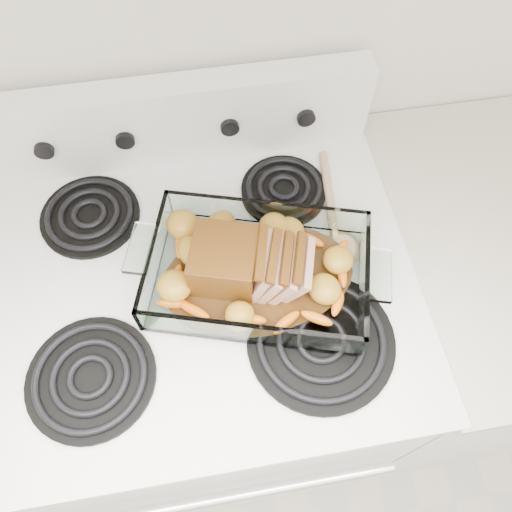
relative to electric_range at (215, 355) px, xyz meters
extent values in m
cube|color=white|center=(0.00, 0.00, -0.02)|extent=(0.76, 0.65, 0.92)
cube|color=black|center=(0.00, -0.32, -0.03)|extent=(0.65, 0.02, 0.55)
cylinder|color=silver|center=(0.00, -0.36, 0.26)|extent=(0.61, 0.02, 0.02)
cube|color=white|center=(0.00, 0.00, 0.44)|extent=(0.78, 0.67, 0.02)
cube|color=white|center=(0.00, 0.29, 0.54)|extent=(0.76, 0.06, 0.18)
cylinder|color=black|center=(-0.19, -0.16, 0.46)|extent=(0.21, 0.21, 0.01)
cylinder|color=black|center=(0.19, -0.16, 0.46)|extent=(0.25, 0.25, 0.01)
cylinder|color=black|center=(-0.19, 0.16, 0.46)|extent=(0.19, 0.19, 0.01)
cylinder|color=black|center=(0.19, 0.16, 0.46)|extent=(0.17, 0.17, 0.01)
cylinder|color=black|center=(-0.25, 0.26, 0.54)|extent=(0.04, 0.02, 0.04)
cylinder|color=black|center=(-0.10, 0.26, 0.54)|extent=(0.04, 0.02, 0.04)
cylinder|color=black|center=(0.10, 0.26, 0.54)|extent=(0.04, 0.02, 0.04)
cylinder|color=black|center=(0.25, 0.26, 0.54)|extent=(0.04, 0.02, 0.04)
cube|color=white|center=(0.66, 0.00, -0.03)|extent=(0.55, 0.65, 0.90)
cube|color=white|center=(0.11, -0.03, 0.47)|extent=(0.37, 0.24, 0.01)
cube|color=white|center=(0.11, -0.15, 0.50)|extent=(0.37, 0.01, 0.06)
cube|color=white|center=(0.11, 0.09, 0.50)|extent=(0.37, 0.01, 0.06)
cube|color=white|center=(-0.08, -0.03, 0.50)|extent=(0.01, 0.24, 0.06)
cube|color=white|center=(0.29, -0.03, 0.50)|extent=(0.01, 0.24, 0.06)
cylinder|color=#39220C|center=(0.11, -0.03, 0.47)|extent=(0.21, 0.21, 0.00)
cube|color=#5C320C|center=(0.05, -0.03, 0.51)|extent=(0.11, 0.11, 0.09)
cube|color=tan|center=(0.11, -0.03, 0.51)|extent=(0.04, 0.10, 0.08)
cube|color=tan|center=(0.13, -0.03, 0.51)|extent=(0.04, 0.10, 0.08)
cube|color=tan|center=(0.15, -0.03, 0.51)|extent=(0.05, 0.10, 0.08)
cube|color=tan|center=(0.17, -0.03, 0.51)|extent=(0.05, 0.10, 0.07)
ellipsoid|color=orange|center=(-0.03, -0.10, 0.48)|extent=(0.05, 0.02, 0.02)
ellipsoid|color=orange|center=(0.21, -0.10, 0.48)|extent=(0.05, 0.02, 0.02)
ellipsoid|color=orange|center=(0.25, -0.01, 0.48)|extent=(0.05, 0.02, 0.02)
ellipsoid|color=orange|center=(-0.04, 0.01, 0.48)|extent=(0.05, 0.02, 0.02)
ellipsoid|color=#B08828|center=(-0.04, 0.04, 0.49)|extent=(0.06, 0.05, 0.04)
ellipsoid|color=#B08828|center=(0.12, 0.05, 0.49)|extent=(0.06, 0.05, 0.04)
ellipsoid|color=#B08828|center=(0.22, -0.05, 0.49)|extent=(0.06, 0.05, 0.04)
cylinder|color=tan|center=(0.27, 0.13, 0.46)|extent=(0.04, 0.21, 0.02)
ellipsoid|color=tan|center=(0.27, 0.00, 0.46)|extent=(0.06, 0.07, 0.02)
camera|label=1|loc=(0.04, -0.43, 1.25)|focal=35.00mm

